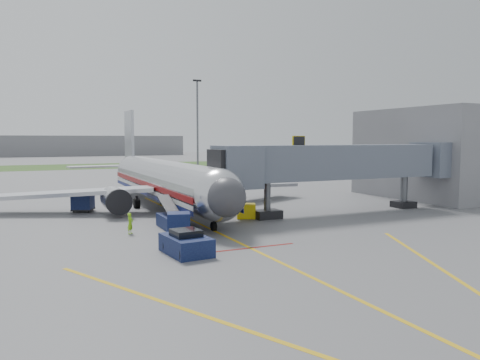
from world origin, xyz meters
name	(u,v)px	position (x,y,z in m)	size (l,w,h in m)	color
ground	(225,236)	(0.00, 0.00, 0.00)	(400.00, 400.00, 0.00)	#565659
grass_strip	(80,166)	(0.00, 90.00, 0.01)	(300.00, 25.00, 0.01)	#2D4C1E
apron_markings	(278,261)	(0.00, -7.40, 0.00)	(21.52, 50.00, 0.01)	gold
airliner	(163,180)	(0.00, 15.25, 2.65)	(32.10, 35.67, 10.25)	silver
jet_bridge	(335,163)	(12.86, 5.00, 4.47)	(25.30, 4.00, 6.90)	slate
terminal	(432,153)	(30.00, 10.00, 5.00)	(10.00, 16.00, 10.00)	slate
light_mast_right	(197,121)	(25.00, 75.00, 10.78)	(2.00, 0.44, 20.40)	#595B60
distant_terminal	(29,146)	(-10.00, 170.00, 4.00)	(120.00, 14.00, 8.00)	slate
pushback_tug	(186,244)	(-4.00, -3.74, 0.60)	(2.41, 3.61, 1.43)	#0C0F35
baggage_cart_a	(179,225)	(-3.00, 0.84, 0.86)	(1.94, 1.94, 1.68)	#0C0F35
baggage_cart_c	(83,201)	(-7.54, 15.45, 0.98)	(2.33, 2.33, 1.92)	#0C0F35
belt_loader	(172,221)	(-2.50, 4.05, 0.56)	(1.52, 4.62, 2.25)	#0C0F35
ground_power_cart	(246,211)	(4.39, 5.74, 0.61)	(1.81, 1.52, 1.23)	yellow
ramp_worker	(130,223)	(-5.73, 3.38, 0.74)	(0.54, 0.36, 1.48)	#8BDE1A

